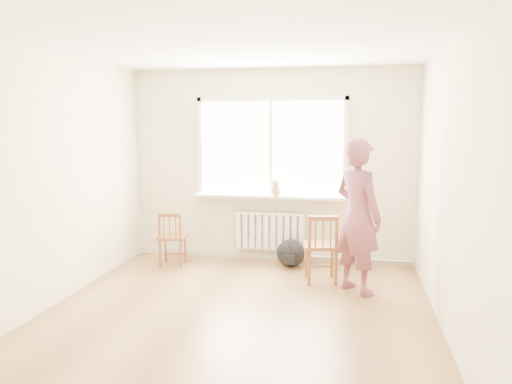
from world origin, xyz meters
The scene contains 13 objects.
floor centered at (0.00, 0.00, 0.00)m, with size 4.50×4.50×0.00m, color olive.
ceiling centered at (0.00, 0.00, 2.70)m, with size 4.50×4.50×0.00m, color white.
back_wall centered at (0.00, 2.25, 1.35)m, with size 4.00×0.01×2.70m, color beige.
window centered at (0.00, 2.22, 1.66)m, with size 2.12×0.05×1.42m.
windowsill centered at (0.00, 2.14, 0.93)m, with size 2.15×0.22×0.04m, color white.
radiator centered at (0.00, 2.16, 0.44)m, with size 1.00×0.12×0.55m.
heating_pipe centered at (1.25, 2.19, 0.08)m, with size 0.04×0.04×1.40m, color silver.
baseboard centered at (0.00, 2.23, 0.04)m, with size 4.00×0.03×0.08m, color beige.
chair_left centered at (-1.27, 1.63, 0.38)m, with size 0.41×0.39×0.75m.
chair_right centered at (0.78, 1.30, 0.43)m, with size 0.49×0.48×0.86m.
person centered at (1.20, 1.06, 0.89)m, with size 0.65×0.43×1.78m, color #B03A48.
cat centered at (0.10, 2.05, 1.06)m, with size 0.19×0.41×0.27m.
backpack centered at (0.33, 1.90, 0.19)m, with size 0.38×0.29×0.38m, color black.
Camera 1 is at (1.13, -4.67, 1.95)m, focal length 35.00 mm.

